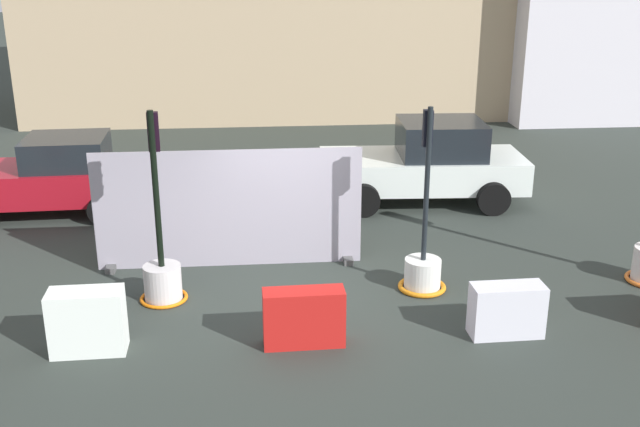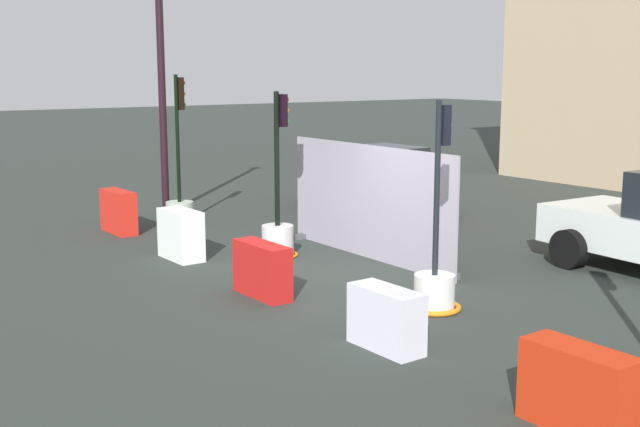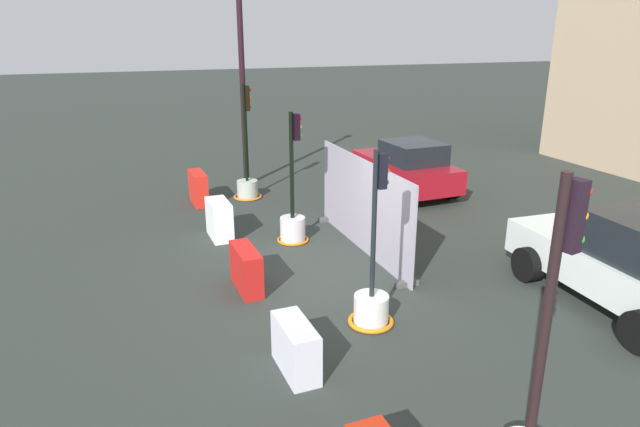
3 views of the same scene
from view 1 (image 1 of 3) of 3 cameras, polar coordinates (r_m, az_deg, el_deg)
ground_plane at (r=11.87m, az=-1.87°, el=-6.67°), size 120.00×120.00×0.00m
traffic_light_1 at (r=11.97m, az=-11.86°, el=-4.08°), size 0.75×0.75×3.01m
traffic_light_2 at (r=12.22m, az=7.79°, el=-3.79°), size 0.78×0.78×2.99m
construction_barrier_1 at (r=10.75m, az=-17.18°, el=-7.82°), size 1.01×0.48×0.90m
construction_barrier_2 at (r=10.48m, az=-1.23°, el=-7.88°), size 1.13×0.40×0.82m
construction_barrier_3 at (r=11.06m, az=13.94°, el=-7.12°), size 1.04×0.44×0.77m
car_white_van at (r=16.46m, az=8.05°, el=3.79°), size 4.43×2.37×1.77m
car_red_compact at (r=16.55m, az=-19.51°, el=2.68°), size 3.88×2.18×1.60m
site_fence_panel at (r=12.92m, az=-6.89°, el=0.18°), size 4.54×0.50×2.06m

